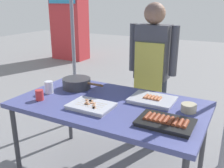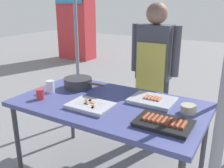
{
  "view_description": "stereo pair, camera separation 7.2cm",
  "coord_description": "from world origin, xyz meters",
  "px_view_note": "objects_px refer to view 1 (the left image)",
  "views": [
    {
      "loc": [
        0.96,
        -1.74,
        1.57
      ],
      "look_at": [
        0.0,
        0.05,
        0.9
      ],
      "focal_mm": 40.66,
      "sensor_mm": 36.0,
      "label": 1
    },
    {
      "loc": [
        1.02,
        -1.7,
        1.57
      ],
      "look_at": [
        0.0,
        0.05,
        0.9
      ],
      "focal_mm": 40.66,
      "sensor_mm": 36.0,
      "label": 2
    }
  ],
  "objects_px": {
    "tray_meat_skewers": "(91,106)",
    "vendor_woman": "(152,66)",
    "cooking_wok": "(77,83)",
    "neighbor_stall_left": "(69,20)",
    "stall_table": "(109,108)",
    "tray_pork_links": "(166,122)",
    "condiment_bowl": "(189,108)",
    "tray_grilled_sausages": "(152,100)",
    "drink_cup_by_wok": "(40,95)",
    "drink_cup_near_edge": "(49,87)"
  },
  "relations": [
    {
      "from": "drink_cup_near_edge",
      "to": "neighbor_stall_left",
      "type": "distance_m",
      "value": 4.89
    },
    {
      "from": "vendor_woman",
      "to": "neighbor_stall_left",
      "type": "distance_m",
      "value": 4.76
    },
    {
      "from": "tray_meat_skewers",
      "to": "drink_cup_by_wok",
      "type": "distance_m",
      "value": 0.49
    },
    {
      "from": "stall_table",
      "to": "vendor_woman",
      "type": "xyz_separation_m",
      "value": [
        0.11,
        0.73,
        0.22
      ]
    },
    {
      "from": "drink_cup_near_edge",
      "to": "stall_table",
      "type": "bearing_deg",
      "value": 6.11
    },
    {
      "from": "drink_cup_near_edge",
      "to": "neighbor_stall_left",
      "type": "bearing_deg",
      "value": 125.09
    },
    {
      "from": "stall_table",
      "to": "drink_cup_near_edge",
      "type": "relative_size",
      "value": 14.05
    },
    {
      "from": "stall_table",
      "to": "drink_cup_by_wok",
      "type": "xyz_separation_m",
      "value": [
        -0.56,
        -0.24,
        0.1
      ]
    },
    {
      "from": "tray_grilled_sausages",
      "to": "drink_cup_by_wok",
      "type": "distance_m",
      "value": 0.97
    },
    {
      "from": "tray_meat_skewers",
      "to": "tray_pork_links",
      "type": "xyz_separation_m",
      "value": [
        0.61,
        -0.0,
        0.0
      ]
    },
    {
      "from": "stall_table",
      "to": "cooking_wok",
      "type": "relative_size",
      "value": 3.68
    },
    {
      "from": "vendor_woman",
      "to": "tray_pork_links",
      "type": "bearing_deg",
      "value": 115.57
    },
    {
      "from": "neighbor_stall_left",
      "to": "stall_table",
      "type": "bearing_deg",
      "value": -49.08
    },
    {
      "from": "tray_grilled_sausages",
      "to": "drink_cup_by_wok",
      "type": "bearing_deg",
      "value": -153.82
    },
    {
      "from": "stall_table",
      "to": "neighbor_stall_left",
      "type": "xyz_separation_m",
      "value": [
        -3.41,
        3.93,
        0.35
      ]
    },
    {
      "from": "condiment_bowl",
      "to": "drink_cup_by_wok",
      "type": "distance_m",
      "value": 1.24
    },
    {
      "from": "tray_pork_links",
      "to": "vendor_woman",
      "type": "height_order",
      "value": "vendor_woman"
    },
    {
      "from": "tray_grilled_sausages",
      "to": "vendor_woman",
      "type": "height_order",
      "value": "vendor_woman"
    },
    {
      "from": "tray_grilled_sausages",
      "to": "tray_meat_skewers",
      "type": "bearing_deg",
      "value": -137.19
    },
    {
      "from": "tray_meat_skewers",
      "to": "neighbor_stall_left",
      "type": "xyz_separation_m",
      "value": [
        -3.34,
        4.1,
        0.28
      ]
    },
    {
      "from": "cooking_wok",
      "to": "drink_cup_near_edge",
      "type": "distance_m",
      "value": 0.28
    },
    {
      "from": "condiment_bowl",
      "to": "neighbor_stall_left",
      "type": "height_order",
      "value": "neighbor_stall_left"
    },
    {
      "from": "tray_pork_links",
      "to": "tray_grilled_sausages",
      "type": "bearing_deg",
      "value": 121.97
    },
    {
      "from": "tray_meat_skewers",
      "to": "tray_pork_links",
      "type": "bearing_deg",
      "value": -0.16
    },
    {
      "from": "tray_grilled_sausages",
      "to": "condiment_bowl",
      "type": "distance_m",
      "value": 0.32
    },
    {
      "from": "stall_table",
      "to": "cooking_wok",
      "type": "bearing_deg",
      "value": 159.12
    },
    {
      "from": "cooking_wok",
      "to": "neighbor_stall_left",
      "type": "relative_size",
      "value": 0.21
    },
    {
      "from": "stall_table",
      "to": "cooking_wok",
      "type": "distance_m",
      "value": 0.5
    },
    {
      "from": "tray_pork_links",
      "to": "drink_cup_near_edge",
      "type": "xyz_separation_m",
      "value": [
        -1.14,
        0.1,
        0.04
      ]
    },
    {
      "from": "tray_meat_skewers",
      "to": "vendor_woman",
      "type": "distance_m",
      "value": 0.93
    },
    {
      "from": "tray_grilled_sausages",
      "to": "drink_cup_by_wok",
      "type": "height_order",
      "value": "drink_cup_by_wok"
    },
    {
      "from": "tray_meat_skewers",
      "to": "drink_cup_by_wok",
      "type": "relative_size",
      "value": 3.87
    },
    {
      "from": "cooking_wok",
      "to": "vendor_woman",
      "type": "xyz_separation_m",
      "value": [
        0.57,
        0.56,
        0.11
      ]
    },
    {
      "from": "tray_pork_links",
      "to": "stall_table",
      "type": "bearing_deg",
      "value": 162.66
    },
    {
      "from": "condiment_bowl",
      "to": "drink_cup_near_edge",
      "type": "relative_size",
      "value": 1.05
    },
    {
      "from": "drink_cup_by_wok",
      "to": "stall_table",
      "type": "bearing_deg",
      "value": 22.93
    },
    {
      "from": "stall_table",
      "to": "cooking_wok",
      "type": "height_order",
      "value": "cooking_wok"
    },
    {
      "from": "tray_pork_links",
      "to": "cooking_wok",
      "type": "xyz_separation_m",
      "value": [
        -1.0,
        0.34,
        0.03
      ]
    },
    {
      "from": "tray_meat_skewers",
      "to": "cooking_wok",
      "type": "xyz_separation_m",
      "value": [
        -0.39,
        0.34,
        0.04
      ]
    },
    {
      "from": "tray_pork_links",
      "to": "condiment_bowl",
      "type": "distance_m",
      "value": 0.31
    },
    {
      "from": "drink_cup_near_edge",
      "to": "drink_cup_by_wok",
      "type": "height_order",
      "value": "drink_cup_near_edge"
    },
    {
      "from": "cooking_wok",
      "to": "vendor_woman",
      "type": "bearing_deg",
      "value": 44.59
    },
    {
      "from": "tray_meat_skewers",
      "to": "cooking_wok",
      "type": "relative_size",
      "value": 0.81
    },
    {
      "from": "tray_pork_links",
      "to": "cooking_wok",
      "type": "relative_size",
      "value": 0.89
    },
    {
      "from": "tray_meat_skewers",
      "to": "vendor_woman",
      "type": "xyz_separation_m",
      "value": [
        0.18,
        0.9,
        0.15
      ]
    },
    {
      "from": "stall_table",
      "to": "neighbor_stall_left",
      "type": "height_order",
      "value": "neighbor_stall_left"
    },
    {
      "from": "cooking_wok",
      "to": "drink_cup_by_wok",
      "type": "height_order",
      "value": "cooking_wok"
    },
    {
      "from": "tray_pork_links",
      "to": "neighbor_stall_left",
      "type": "distance_m",
      "value": 5.7
    },
    {
      "from": "tray_meat_skewers",
      "to": "tray_grilled_sausages",
      "type": "bearing_deg",
      "value": 42.81
    },
    {
      "from": "drink_cup_near_edge",
      "to": "drink_cup_by_wok",
      "type": "distance_m",
      "value": 0.18
    }
  ]
}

